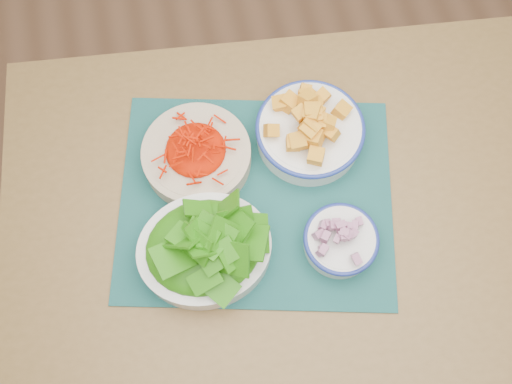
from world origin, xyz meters
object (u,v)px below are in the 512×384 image
(table, at_px, (299,225))
(onion_bowl, at_px, (341,240))
(carrot_bowl, at_px, (196,153))
(lettuce_bowl, at_px, (204,247))
(placemat, at_px, (256,198))
(squash_bowl, at_px, (311,127))

(table, xyz_separation_m, onion_bowl, (0.04, -0.08, 0.15))
(carrot_bowl, bearing_deg, lettuce_bowl, -95.81)
(lettuce_bowl, height_order, onion_bowl, lettuce_bowl)
(placemat, distance_m, squash_bowl, 0.16)
(squash_bowl, relative_size, onion_bowl, 1.61)
(squash_bowl, bearing_deg, onion_bowl, -89.79)
(carrot_bowl, height_order, lettuce_bowl, lettuce_bowl)
(squash_bowl, xyz_separation_m, onion_bowl, (0.00, -0.21, -0.01))
(placemat, xyz_separation_m, carrot_bowl, (-0.09, 0.09, 0.04))
(carrot_bowl, xyz_separation_m, onion_bowl, (0.21, -0.21, -0.00))
(carrot_bowl, height_order, onion_bowl, carrot_bowl)
(placemat, bearing_deg, carrot_bowl, 147.25)
(table, xyz_separation_m, lettuce_bowl, (-0.19, -0.05, 0.17))
(placemat, bearing_deg, table, -8.30)
(onion_bowl, bearing_deg, table, 116.56)
(table, distance_m, carrot_bowl, 0.26)
(placemat, height_order, carrot_bowl, carrot_bowl)
(placemat, height_order, lettuce_bowl, lettuce_bowl)
(table, relative_size, squash_bowl, 4.90)
(placemat, distance_m, carrot_bowl, 0.13)
(placemat, xyz_separation_m, lettuce_bowl, (-0.11, -0.08, 0.05))
(placemat, relative_size, lettuce_bowl, 2.12)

